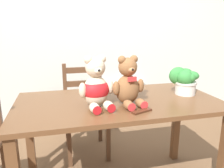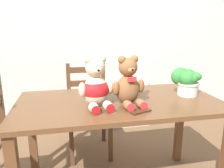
{
  "view_description": "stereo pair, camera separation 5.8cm",
  "coord_description": "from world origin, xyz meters",
  "px_view_note": "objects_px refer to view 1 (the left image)",
  "views": [
    {
      "loc": [
        -0.41,
        -1.06,
        1.27
      ],
      "look_at": [
        -0.07,
        0.29,
        0.92
      ],
      "focal_mm": 35.0,
      "sensor_mm": 36.0,
      "label": 1
    },
    {
      "loc": [
        -0.35,
        -1.07,
        1.27
      ],
      "look_at": [
        -0.07,
        0.29,
        0.92
      ],
      "focal_mm": 35.0,
      "sensor_mm": 36.0,
      "label": 2
    }
  ],
  "objects_px": {
    "wooden_chair_behind": "(85,111)",
    "chocolate_bar": "(142,111)",
    "potted_plant": "(184,80)",
    "teddy_bear_left": "(96,87)",
    "teddy_bear_right": "(128,84)"
  },
  "relations": [
    {
      "from": "chocolate_bar",
      "to": "wooden_chair_behind",
      "type": "bearing_deg",
      "value": 104.13
    },
    {
      "from": "teddy_bear_left",
      "to": "chocolate_bar",
      "type": "relative_size",
      "value": 2.47
    },
    {
      "from": "wooden_chair_behind",
      "to": "chocolate_bar",
      "type": "height_order",
      "value": "wooden_chair_behind"
    },
    {
      "from": "chocolate_bar",
      "to": "potted_plant",
      "type": "bearing_deg",
      "value": 31.4
    },
    {
      "from": "wooden_chair_behind",
      "to": "teddy_bear_right",
      "type": "distance_m",
      "value": 0.94
    },
    {
      "from": "chocolate_bar",
      "to": "teddy_bear_right",
      "type": "bearing_deg",
      "value": 102.61
    },
    {
      "from": "teddy_bear_left",
      "to": "chocolate_bar",
      "type": "bearing_deg",
      "value": 137.58
    },
    {
      "from": "wooden_chair_behind",
      "to": "teddy_bear_right",
      "type": "xyz_separation_m",
      "value": [
        0.2,
        -0.79,
        0.47
      ]
    },
    {
      "from": "wooden_chair_behind",
      "to": "potted_plant",
      "type": "xyz_separation_m",
      "value": [
        0.7,
        -0.67,
        0.44
      ]
    },
    {
      "from": "teddy_bear_right",
      "to": "chocolate_bar",
      "type": "xyz_separation_m",
      "value": [
        0.04,
        -0.16,
        -0.14
      ]
    },
    {
      "from": "wooden_chair_behind",
      "to": "chocolate_bar",
      "type": "relative_size",
      "value": 6.74
    },
    {
      "from": "teddy_bear_left",
      "to": "potted_plant",
      "type": "distance_m",
      "value": 0.72
    },
    {
      "from": "wooden_chair_behind",
      "to": "potted_plant",
      "type": "height_order",
      "value": "potted_plant"
    },
    {
      "from": "potted_plant",
      "to": "chocolate_bar",
      "type": "bearing_deg",
      "value": -148.6
    },
    {
      "from": "potted_plant",
      "to": "chocolate_bar",
      "type": "distance_m",
      "value": 0.55
    }
  ]
}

